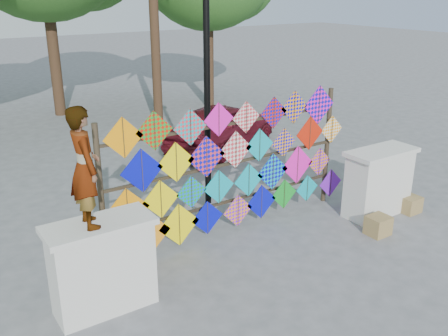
{
  "coord_description": "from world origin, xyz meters",
  "views": [
    {
      "loc": [
        -4.53,
        -5.83,
        4.1
      ],
      "look_at": [
        -0.25,
        0.6,
        1.28
      ],
      "focal_mm": 40.0,
      "sensor_mm": 36.0,
      "label": 1
    }
  ],
  "objects_px": {
    "sedan": "(221,126)",
    "lamppost": "(207,68)",
    "kite_rack": "(234,166)",
    "vendor_woman": "(85,168)"
  },
  "relations": [
    {
      "from": "vendor_woman",
      "to": "lamppost",
      "type": "height_order",
      "value": "lamppost"
    },
    {
      "from": "vendor_woman",
      "to": "lamppost",
      "type": "distance_m",
      "value": 3.86
    },
    {
      "from": "vendor_woman",
      "to": "sedan",
      "type": "relative_size",
      "value": 0.42
    },
    {
      "from": "lamppost",
      "to": "sedan",
      "type": "bearing_deg",
      "value": 52.45
    },
    {
      "from": "kite_rack",
      "to": "sedan",
      "type": "height_order",
      "value": "kite_rack"
    },
    {
      "from": "vendor_woman",
      "to": "kite_rack",
      "type": "bearing_deg",
      "value": -68.87
    },
    {
      "from": "kite_rack",
      "to": "sedan",
      "type": "relative_size",
      "value": 1.35
    },
    {
      "from": "kite_rack",
      "to": "vendor_woman",
      "type": "height_order",
      "value": "vendor_woman"
    },
    {
      "from": "kite_rack",
      "to": "lamppost",
      "type": "relative_size",
      "value": 1.1
    },
    {
      "from": "sedan",
      "to": "lamppost",
      "type": "relative_size",
      "value": 0.82
    }
  ]
}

